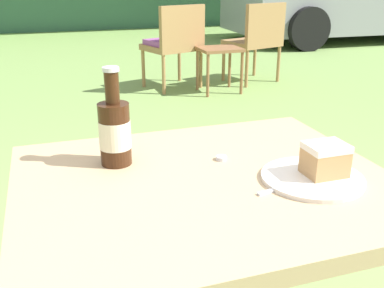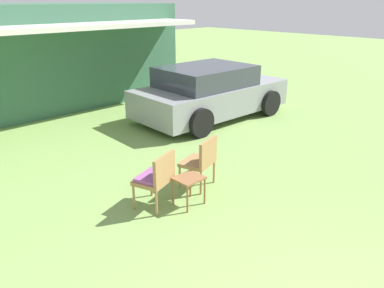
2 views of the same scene
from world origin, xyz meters
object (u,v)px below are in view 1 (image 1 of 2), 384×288
(patio_table, at_px, (205,207))
(cake_on_plate, at_px, (318,169))
(parked_car, at_px, (344,2))
(wicker_chair_plain, at_px, (257,37))
(cola_bottle_near, at_px, (115,131))
(wicker_chair_cushioned, at_px, (175,41))
(garden_side_table, at_px, (220,55))

(patio_table, relative_size, cake_on_plate, 3.69)
(parked_car, height_order, wicker_chair_plain, parked_car)
(cake_on_plate, bearing_deg, cola_bottle_near, 150.70)
(parked_car, bearing_deg, cake_on_plate, -124.20)
(patio_table, relative_size, cola_bottle_near, 3.56)
(wicker_chair_cushioned, distance_m, garden_side_table, 0.50)
(wicker_chair_plain, bearing_deg, garden_side_table, 10.14)
(parked_car, bearing_deg, wicker_chair_cushioned, -144.20)
(parked_car, bearing_deg, wicker_chair_plain, -136.52)
(wicker_chair_cushioned, distance_m, cake_on_plate, 3.81)
(garden_side_table, bearing_deg, wicker_chair_cushioned, 142.72)
(wicker_chair_cushioned, height_order, garden_side_table, wicker_chair_cushioned)
(parked_car, xyz_separation_m, cake_on_plate, (-4.66, -6.33, 0.07))
(wicker_chair_plain, distance_m, cake_on_plate, 4.07)
(parked_car, xyz_separation_m, cola_bottle_near, (-5.08, -6.09, 0.13))
(cola_bottle_near, bearing_deg, wicker_chair_cushioned, 71.49)
(cola_bottle_near, bearing_deg, cake_on_plate, -29.30)
(cake_on_plate, bearing_deg, patio_table, 161.35)
(cake_on_plate, relative_size, cola_bottle_near, 0.97)
(wicker_chair_cushioned, xyz_separation_m, cola_bottle_near, (-1.17, -3.49, 0.31))
(patio_table, bearing_deg, garden_side_table, 67.73)
(parked_car, distance_m, wicker_chair_plain, 3.98)
(parked_car, xyz_separation_m, garden_side_table, (-3.53, -2.90, -0.29))
(wicker_chair_cushioned, height_order, cola_bottle_near, cola_bottle_near)
(garden_side_table, distance_m, cola_bottle_near, 3.58)
(garden_side_table, xyz_separation_m, cake_on_plate, (-1.13, -3.43, 0.36))
(patio_table, bearing_deg, cake_on_plate, -18.65)
(wicker_chair_cushioned, distance_m, cola_bottle_near, 3.69)
(cake_on_plate, bearing_deg, garden_side_table, 71.82)
(wicker_chair_cushioned, xyz_separation_m, garden_side_table, (0.38, -0.29, -0.11))
(wicker_chair_plain, xyz_separation_m, cola_bottle_near, (-2.10, -3.47, 0.30))
(wicker_chair_plain, height_order, garden_side_table, wicker_chair_plain)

